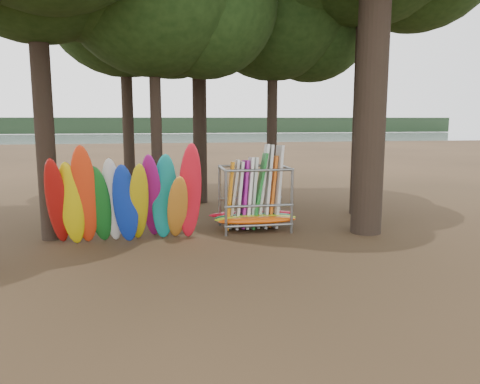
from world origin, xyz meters
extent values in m
plane|color=#47331E|center=(0.00, 0.00, 0.00)|extent=(120.00, 120.00, 0.00)
plane|color=gray|center=(0.00, 60.00, 0.00)|extent=(160.00, 160.00, 0.00)
cube|color=black|center=(0.00, 110.00, 2.00)|extent=(160.00, 4.00, 4.00)
cylinder|color=black|center=(-5.28, 1.94, 5.59)|extent=(0.57, 0.57, 11.18)
cylinder|color=black|center=(-3.05, 6.54, 5.07)|extent=(0.45, 0.45, 10.13)
cylinder|color=black|center=(-0.02, 7.65, 5.85)|extent=(0.61, 0.61, 11.71)
cylinder|color=black|center=(2.90, 6.19, 4.99)|extent=(0.43, 0.43, 9.97)
ellipsoid|color=black|center=(2.90, 6.19, 8.48)|extent=(7.34, 7.34, 6.38)
cylinder|color=black|center=(-1.93, 2.91, 4.80)|extent=(0.38, 0.38, 9.59)
cylinder|color=black|center=(5.81, 4.02, 6.73)|extent=(0.47, 0.47, 13.45)
ellipsoid|color=#AF1410|center=(-4.81, 0.78, 1.35)|extent=(0.67, 1.81, 2.86)
ellipsoid|color=#D9C20E|center=(-4.42, 0.81, 1.28)|extent=(0.78, 1.25, 2.68)
ellipsoid|color=red|center=(-4.04, 0.77, 1.52)|extent=(0.83, 1.56, 3.15)
ellipsoid|color=#166220|center=(-3.66, 0.98, 1.21)|extent=(0.82, 1.33, 2.53)
ellipsoid|color=silver|center=(-3.27, 1.01, 1.32)|extent=(0.65, 1.18, 2.72)
ellipsoid|color=#1130AB|center=(-2.89, 0.79, 1.24)|extent=(0.84, 1.21, 2.56)
ellipsoid|color=gold|center=(-2.51, 0.81, 1.26)|extent=(0.78, 1.84, 2.67)
ellipsoid|color=#921473|center=(-2.13, 1.06, 1.38)|extent=(0.74, 1.88, 2.89)
ellipsoid|color=#128480|center=(-1.74, 1.05, 1.37)|extent=(0.90, 1.18, 2.81)
ellipsoid|color=orange|center=(-1.36, 0.89, 1.06)|extent=(0.73, 1.69, 2.27)
ellipsoid|color=red|center=(-0.98, 0.89, 1.53)|extent=(0.79, 1.37, 3.14)
ellipsoid|color=#DD4F0C|center=(1.29, 1.60, 0.42)|extent=(2.64, 0.55, 0.24)
ellipsoid|color=#B5D31C|center=(1.29, 1.88, 0.42)|extent=(2.81, 0.55, 0.24)
ellipsoid|color=#156232|center=(1.29, 2.22, 0.42)|extent=(2.70, 0.55, 0.24)
ellipsoid|color=red|center=(1.29, 2.64, 0.42)|extent=(3.00, 0.55, 0.24)
cube|color=orange|center=(0.46, 2.24, 1.15)|extent=(0.37, 0.75, 2.33)
cube|color=silver|center=(0.63, 2.41, 1.18)|extent=(0.46, 0.74, 2.39)
cube|color=silver|center=(0.79, 2.23, 1.15)|extent=(0.38, 0.75, 2.34)
cube|color=#AA1C9D|center=(0.96, 2.34, 1.17)|extent=(0.35, 0.78, 2.37)
cube|color=white|center=(1.12, 2.25, 1.22)|extent=(0.32, 0.77, 2.47)
cube|color=silver|center=(1.29, 2.36, 1.21)|extent=(0.32, 0.77, 2.46)
cube|color=#197326|center=(1.45, 2.17, 1.31)|extent=(0.61, 0.76, 2.62)
cube|color=white|center=(1.62, 2.36, 1.44)|extent=(0.50, 0.78, 2.91)
cube|color=silver|center=(1.79, 2.23, 1.43)|extent=(0.40, 0.79, 2.89)
cube|color=orange|center=(1.95, 2.41, 1.24)|extent=(0.38, 0.78, 2.50)
cube|color=silver|center=(2.12, 2.24, 1.42)|extent=(0.38, 0.82, 2.87)
camera|label=1|loc=(-1.95, -13.19, 3.75)|focal=35.00mm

